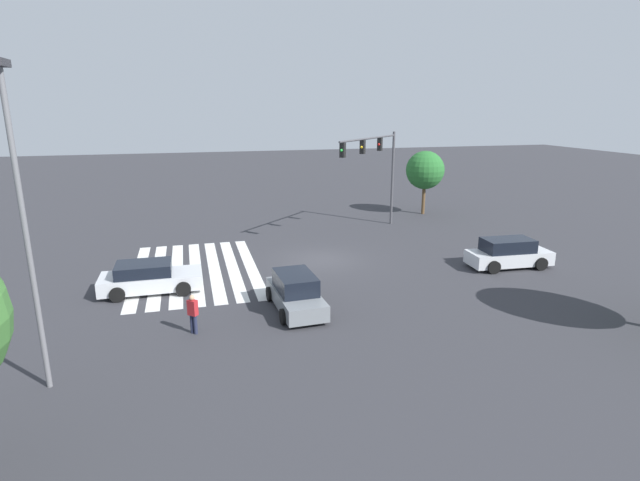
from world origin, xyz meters
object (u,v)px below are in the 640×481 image
object	(u,v)px
car_0	(508,254)
street_light_pole_a	(22,208)
traffic_signal_mast	(377,159)
pedestrian	(193,312)
car_1	(150,278)
car_2	(296,293)
tree_corner_c	(425,170)

from	to	relation	value
car_0	street_light_pole_a	size ratio (longest dim) A/B	0.47
traffic_signal_mast	street_light_pole_a	world-z (taller)	street_light_pole_a
traffic_signal_mast	pedestrian	distance (m)	18.34
car_1	car_2	xyz separation A→B (m)	(3.76, 6.05, 0.05)
street_light_pole_a	car_2	bearing A→B (deg)	114.79
tree_corner_c	street_light_pole_a	bearing A→B (deg)	-47.95
car_1	tree_corner_c	xyz separation A→B (m)	(-12.55, 19.96, 2.80)
traffic_signal_mast	tree_corner_c	world-z (taller)	traffic_signal_mast
street_light_pole_a	pedestrian	bearing A→B (deg)	121.40
street_light_pole_a	car_0	bearing A→B (deg)	107.76
traffic_signal_mast	car_1	distance (m)	16.75
pedestrian	tree_corner_c	distance (m)	25.39
pedestrian	tree_corner_c	size ratio (longest dim) A/B	0.31
tree_corner_c	car_1	bearing A→B (deg)	-57.85
car_1	street_light_pole_a	world-z (taller)	street_light_pole_a
traffic_signal_mast	street_light_pole_a	size ratio (longest dim) A/B	0.70
pedestrian	tree_corner_c	bearing A→B (deg)	-3.71
traffic_signal_mast	car_0	bearing A→B (deg)	69.19
car_2	pedestrian	distance (m)	4.40
car_2	car_0	bearing A→B (deg)	99.62
tree_corner_c	traffic_signal_mast	bearing A→B (deg)	-51.83
car_2	tree_corner_c	distance (m)	21.61
car_0	pedestrian	xyz separation A→B (m)	(3.96, -16.32, 0.10)
pedestrian	tree_corner_c	world-z (taller)	tree_corner_c
pedestrian	car_2	bearing A→B (deg)	-30.81
car_0	pedestrian	distance (m)	16.80
car_0	car_1	bearing A→B (deg)	179.70
traffic_signal_mast	pedestrian	world-z (taller)	traffic_signal_mast
car_0	car_2	size ratio (longest dim) A/B	1.05
car_0	car_1	distance (m)	18.21
car_1	tree_corner_c	bearing A→B (deg)	32.18
car_2	pedestrian	size ratio (longest dim) A/B	2.75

